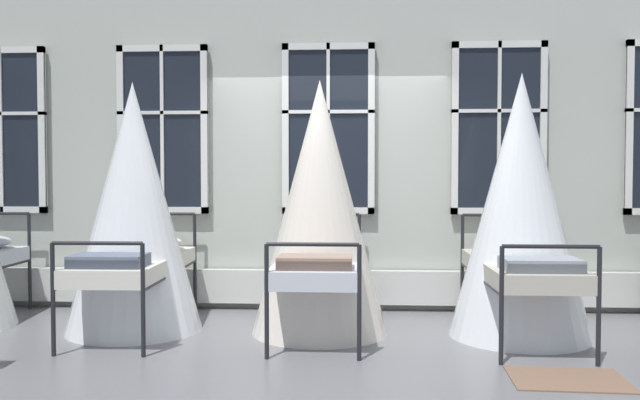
{
  "coord_description": "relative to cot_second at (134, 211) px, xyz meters",
  "views": [
    {
      "loc": [
        0.3,
        -5.98,
        1.43
      ],
      "look_at": [
        -0.03,
        -0.04,
        1.22
      ],
      "focal_mm": 36.75,
      "sensor_mm": 36.0,
      "label": 1
    }
  ],
  "objects": [
    {
      "name": "window_bank",
      "position": [
        1.76,
        1.01,
        -0.0
      ],
      "size": [
        8.15,
        0.1,
        2.77
      ],
      "color": "black",
      "rests_on": "ground"
    },
    {
      "name": "cot_second",
      "position": [
        0.0,
        0.0,
        0.0
      ],
      "size": [
        1.24,
        1.87,
        2.3
      ],
      "rotation": [
        0.0,
        0.0,
        1.59
      ],
      "color": "black",
      "rests_on": "ground"
    },
    {
      "name": "back_wall_with_windows",
      "position": [
        1.76,
        1.13,
        0.62
      ],
      "size": [
        12.73,
        0.1,
        3.47
      ],
      "primitive_type": "cube",
      "color": "#B2B7AD",
      "rests_on": "ground"
    },
    {
      "name": "rug_fourth",
      "position": [
        3.55,
        -1.31,
        -1.11
      ],
      "size": [
        0.82,
        0.6,
        0.01
      ],
      "primitive_type": "cube",
      "rotation": [
        0.0,
        0.0,
        -0.05
      ],
      "color": "brown",
      "rests_on": "ground"
    },
    {
      "name": "ground",
      "position": [
        1.76,
        0.03,
        -1.11
      ],
      "size": [
        23.45,
        23.45,
        0.0
      ],
      "primitive_type": "plane",
      "color": "slate"
    },
    {
      "name": "cot_fourth",
      "position": [
        3.52,
        -0.05,
        0.02
      ],
      "size": [
        1.24,
        1.85,
        2.35
      ],
      "rotation": [
        0.0,
        0.0,
        1.57
      ],
      "color": "black",
      "rests_on": "ground"
    },
    {
      "name": "cot_third",
      "position": [
        1.73,
        0.0,
        0.0
      ],
      "size": [
        1.24,
        1.85,
        2.31
      ],
      "rotation": [
        0.0,
        0.0,
        1.57
      ],
      "color": "black",
      "rests_on": "ground"
    }
  ]
}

